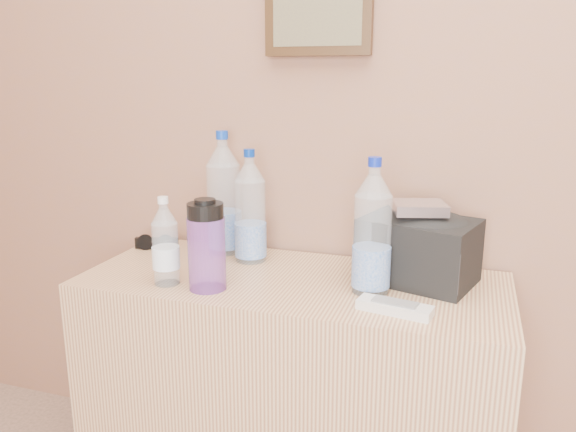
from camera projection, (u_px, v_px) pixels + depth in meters
The scene contains 11 objects.
picture_frame at pixel (318, 8), 1.53m from camera, with size 0.30×0.03×0.25m, color #382311, non-canonical shape.
dresser at pixel (292, 396), 1.57m from camera, with size 1.12×0.47×0.70m, color #AE7B52.
pet_large_b at pixel (224, 200), 1.68m from camera, with size 0.10×0.10×0.37m.
pet_large_c at pixel (250, 213), 1.60m from camera, with size 0.09×0.09×0.32m.
pet_large_d at pixel (372, 234), 1.36m from camera, with size 0.09×0.09×0.34m.
pet_small at pixel (165, 246), 1.43m from camera, with size 0.07×0.07×0.23m.
nalgene_bottle at pixel (207, 245), 1.39m from camera, with size 0.09×0.09×0.23m.
sunglasses at pixel (157, 243), 1.75m from camera, with size 0.13×0.05×0.03m, color black, non-canonical shape.
ac_remote at pixel (395, 308), 1.27m from camera, with size 0.17×0.05×0.02m, color white.
toiletry_bag at pixel (419, 246), 1.45m from camera, with size 0.28×0.20×0.19m, color black, non-canonical shape.
foil_packet at pixel (419, 208), 1.41m from camera, with size 0.13×0.11×0.03m, color silver.
Camera 1 is at (-0.09, 0.41, 1.22)m, focal length 35.00 mm.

